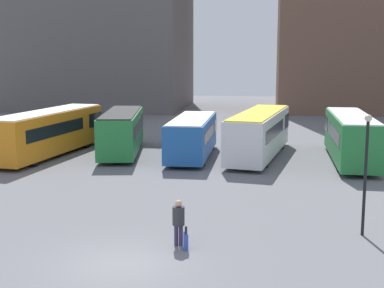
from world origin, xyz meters
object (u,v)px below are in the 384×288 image
bus_0 (49,131)px  bus_2 (192,136)px  traveler (179,219)px  bus_1 (122,131)px  suitcase (186,241)px  bus_3 (260,132)px  lamp_post_0 (366,164)px  bus_4 (351,136)px

bus_0 → bus_2: (10.19, 0.65, -0.22)m
bus_2 → traveler: bearing=-174.0°
bus_1 → traveler: (7.21, -18.60, -0.62)m
bus_0 → suitcase: bus_0 is taller
bus_3 → lamp_post_0: lamp_post_0 is taller
bus_0 → traveler: 20.99m
traveler → bus_3: bearing=-19.6°
bus_0 → bus_3: size_ratio=1.01×
bus_4 → traveler: bearing=154.7°
bus_0 → bus_2: 10.21m
bus_0 → bus_4: (20.89, 0.44, -0.01)m
bus_4 → lamp_post_0: 15.55m
bus_2 → bus_1: bearing=80.9°
bus_1 → suitcase: 20.48m
bus_2 → bus_4: (10.70, -0.21, 0.21)m
traveler → suitcase: bearing=-151.1°
bus_2 → traveler: size_ratio=5.32×
bus_1 → bus_4: size_ratio=0.92×
bus_4 → lamp_post_0: size_ratio=2.30×
bus_1 → suitcase: (7.55, -18.99, -1.33)m
bus_4 → suitcase: bus_4 is taller
bus_4 → bus_3: bearing=80.6°
bus_1 → suitcase: bus_1 is taller
bus_2 → suitcase: (2.27, -18.16, -1.19)m
bus_2 → bus_3: 4.75m
bus_3 → suitcase: 19.29m
bus_0 → lamp_post_0: size_ratio=2.57×
suitcase → bus_4: bearing=-36.5°
bus_1 → lamp_post_0: (14.21, -16.44, 1.22)m
bus_1 → bus_2: bearing=-108.2°
bus_0 → lamp_post_0: (19.12, -14.96, 1.14)m
bus_1 → lamp_post_0: size_ratio=2.11×
traveler → lamp_post_0: (7.00, 2.16, 1.83)m
lamp_post_0 → bus_1: bearing=130.8°
lamp_post_0 → traveler: bearing=-162.9°
bus_3 → bus_4: (6.04, -1.13, 0.00)m
bus_3 → bus_1: bearing=100.0°
bus_0 → traveler: bearing=-137.4°
bus_0 → bus_2: bus_0 is taller
bus_0 → bus_3: bearing=-76.7°
traveler → bus_2: bearing=-5.1°
bus_3 → traveler: 18.90m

